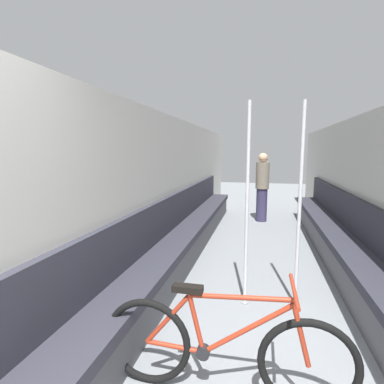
{
  "coord_description": "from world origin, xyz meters",
  "views": [
    {
      "loc": [
        0.0,
        -0.49,
        1.61
      ],
      "look_at": [
        -0.63,
        2.23,
        1.23
      ],
      "focal_mm": 28.0,
      "sensor_mm": 36.0,
      "label": 1
    }
  ],
  "objects_px": {
    "bicycle": "(222,349)",
    "grab_pole_far": "(299,210)",
    "bench_seat_row_right": "(343,246)",
    "passenger_standing": "(262,186)",
    "bench_seat_row_left": "(185,235)",
    "grab_pole_near": "(247,209)"
  },
  "relations": [
    {
      "from": "grab_pole_near",
      "to": "passenger_standing",
      "type": "xyz_separation_m",
      "value": [
        0.15,
        3.92,
        -0.22
      ]
    },
    {
      "from": "bench_seat_row_right",
      "to": "grab_pole_far",
      "type": "relative_size",
      "value": 3.3
    },
    {
      "from": "grab_pole_far",
      "to": "grab_pole_near",
      "type": "bearing_deg",
      "value": -170.58
    },
    {
      "from": "bench_seat_row_left",
      "to": "bicycle",
      "type": "bearing_deg",
      "value": -70.51
    },
    {
      "from": "bicycle",
      "to": "grab_pole_far",
      "type": "height_order",
      "value": "grab_pole_far"
    },
    {
      "from": "bicycle",
      "to": "passenger_standing",
      "type": "bearing_deg",
      "value": 83.15
    },
    {
      "from": "bench_seat_row_right",
      "to": "grab_pole_far",
      "type": "bearing_deg",
      "value": -121.64
    },
    {
      "from": "grab_pole_far",
      "to": "bench_seat_row_right",
      "type": "bearing_deg",
      "value": 58.36
    },
    {
      "from": "bench_seat_row_left",
      "to": "grab_pole_near",
      "type": "relative_size",
      "value": 3.3
    },
    {
      "from": "bench_seat_row_right",
      "to": "bicycle",
      "type": "bearing_deg",
      "value": -117.54
    },
    {
      "from": "bench_seat_row_left",
      "to": "passenger_standing",
      "type": "height_order",
      "value": "passenger_standing"
    },
    {
      "from": "grab_pole_near",
      "to": "bicycle",
      "type": "bearing_deg",
      "value": -93.37
    },
    {
      "from": "grab_pole_far",
      "to": "bench_seat_row_left",
      "type": "bearing_deg",
      "value": 141.2
    },
    {
      "from": "bicycle",
      "to": "grab_pole_far",
      "type": "xyz_separation_m",
      "value": [
        0.59,
        1.36,
        0.69
      ]
    },
    {
      "from": "bench_seat_row_left",
      "to": "grab_pole_far",
      "type": "distance_m",
      "value": 2.05
    },
    {
      "from": "bench_seat_row_left",
      "to": "bicycle",
      "type": "relative_size",
      "value": 4.16
    },
    {
      "from": "bench_seat_row_left",
      "to": "bench_seat_row_right",
      "type": "bearing_deg",
      "value": 0.0
    },
    {
      "from": "bicycle",
      "to": "passenger_standing",
      "type": "height_order",
      "value": "passenger_standing"
    },
    {
      "from": "bench_seat_row_left",
      "to": "grab_pole_near",
      "type": "height_order",
      "value": "grab_pole_near"
    },
    {
      "from": "bench_seat_row_right",
      "to": "passenger_standing",
      "type": "bearing_deg",
      "value": 113.0
    },
    {
      "from": "grab_pole_far",
      "to": "passenger_standing",
      "type": "xyz_separation_m",
      "value": [
        -0.37,
        3.83,
        -0.22
      ]
    },
    {
      "from": "bench_seat_row_right",
      "to": "bench_seat_row_left",
      "type": "bearing_deg",
      "value": 180.0
    }
  ]
}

